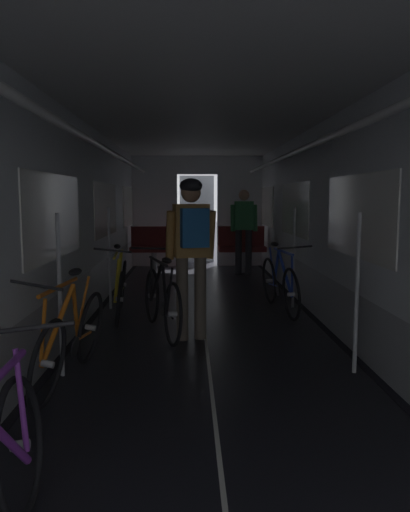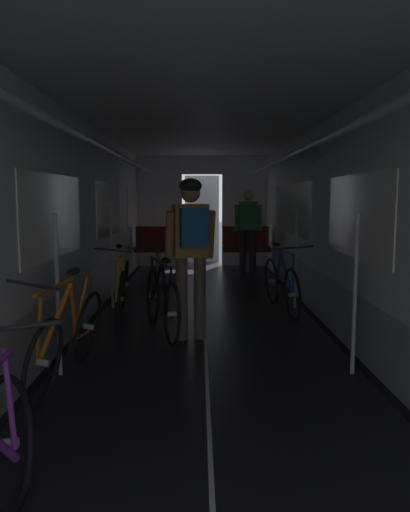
{
  "view_description": "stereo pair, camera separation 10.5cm",
  "coord_description": "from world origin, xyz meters",
  "px_view_note": "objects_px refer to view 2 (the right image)",
  "views": [
    {
      "loc": [
        -0.17,
        -2.04,
        1.52
      ],
      "look_at": [
        0.0,
        3.44,
        0.88
      ],
      "focal_mm": 34.64,
      "sensor_mm": 36.0,
      "label": 1
    },
    {
      "loc": [
        -0.06,
        -2.04,
        1.52
      ],
      "look_at": [
        0.0,
        3.44,
        0.88
      ],
      "focal_mm": 34.64,
      "sensor_mm": 36.0,
      "label": 2
    }
  ],
  "objects_px": {
    "bench_seat_far_left": "(159,245)",
    "bicycle_yellow": "(122,287)",
    "person_cyclist_aisle": "(191,241)",
    "bicycle_orange": "(68,337)",
    "person_standing_near_bench": "(248,226)",
    "bicycle_black_in_aisle": "(161,300)",
    "bench_seat_far_right": "(246,245)",
    "bicycle_blue": "(281,284)"
  },
  "relations": [
    {
      "from": "bench_seat_far_right",
      "to": "bicycle_black_in_aisle",
      "type": "height_order",
      "value": "bench_seat_far_right"
    },
    {
      "from": "bench_seat_far_left",
      "to": "person_standing_near_bench",
      "type": "relative_size",
      "value": 0.58
    },
    {
      "from": "bicycle_blue",
      "to": "person_standing_near_bench",
      "type": "distance_m",
      "value": 3.28
    },
    {
      "from": "bicycle_yellow",
      "to": "person_cyclist_aisle",
      "type": "height_order",
      "value": "person_cyclist_aisle"
    },
    {
      "from": "bicycle_yellow",
      "to": "person_standing_near_bench",
      "type": "xyz_separation_m",
      "value": [
        1.96,
        3.46,
        0.59
      ]
    },
    {
      "from": "bench_seat_far_left",
      "to": "bicycle_blue",
      "type": "distance_m",
      "value": 4.1
    },
    {
      "from": "bench_seat_far_left",
      "to": "bicycle_orange",
      "type": "height_order",
      "value": "bicycle_orange"
    },
    {
      "from": "person_cyclist_aisle",
      "to": "bicycle_black_in_aisle",
      "type": "distance_m",
      "value": 0.81
    },
    {
      "from": "bicycle_blue",
      "to": "bicycle_yellow",
      "type": "distance_m",
      "value": 2.11
    },
    {
      "from": "bench_seat_far_right",
      "to": "bicycle_orange",
      "type": "distance_m",
      "value": 6.46
    },
    {
      "from": "bicycle_blue",
      "to": "person_cyclist_aisle",
      "type": "relative_size",
      "value": 0.98
    },
    {
      "from": "bench_seat_far_left",
      "to": "person_cyclist_aisle",
      "type": "relative_size",
      "value": 0.57
    },
    {
      "from": "bench_seat_far_right",
      "to": "bicycle_black_in_aisle",
      "type": "relative_size",
      "value": 0.6
    },
    {
      "from": "person_standing_near_bench",
      "to": "bench_seat_far_right",
      "type": "bearing_deg",
      "value": 90.41
    },
    {
      "from": "bicycle_blue",
      "to": "bicycle_yellow",
      "type": "relative_size",
      "value": 1.0
    },
    {
      "from": "bicycle_yellow",
      "to": "bicycle_black_in_aisle",
      "type": "xyz_separation_m",
      "value": [
        0.57,
        -0.81,
        0.0
      ]
    },
    {
      "from": "bicycle_black_in_aisle",
      "to": "bench_seat_far_left",
      "type": "bearing_deg",
      "value": 95.04
    },
    {
      "from": "bicycle_yellow",
      "to": "bicycle_black_in_aisle",
      "type": "relative_size",
      "value": 1.03
    },
    {
      "from": "bench_seat_far_right",
      "to": "bicycle_yellow",
      "type": "xyz_separation_m",
      "value": [
        -1.96,
        -3.84,
        -0.19
      ]
    },
    {
      "from": "bench_seat_far_right",
      "to": "bicycle_black_in_aisle",
      "type": "bearing_deg",
      "value": -106.64
    },
    {
      "from": "bicycle_orange",
      "to": "bicycle_yellow",
      "type": "bearing_deg",
      "value": 87.62
    },
    {
      "from": "bicycle_yellow",
      "to": "person_standing_near_bench",
      "type": "bearing_deg",
      "value": 60.49
    },
    {
      "from": "bench_seat_far_right",
      "to": "person_standing_near_bench",
      "type": "relative_size",
      "value": 0.58
    },
    {
      "from": "bench_seat_far_left",
      "to": "bench_seat_far_right",
      "type": "distance_m",
      "value": 1.8
    },
    {
      "from": "person_cyclist_aisle",
      "to": "bicycle_black_in_aisle",
      "type": "xyz_separation_m",
      "value": [
        -0.34,
        0.26,
        -0.69
      ]
    },
    {
      "from": "bicycle_black_in_aisle",
      "to": "person_standing_near_bench",
      "type": "distance_m",
      "value": 4.53
    },
    {
      "from": "bench_seat_far_left",
      "to": "person_cyclist_aisle",
      "type": "bearing_deg",
      "value": -81.3
    },
    {
      "from": "bicycle_orange",
      "to": "person_standing_near_bench",
      "type": "bearing_deg",
      "value": 70.32
    },
    {
      "from": "bicycle_yellow",
      "to": "bicycle_orange",
      "type": "bearing_deg",
      "value": -92.38
    },
    {
      "from": "person_standing_near_bench",
      "to": "bicycle_blue",
      "type": "bearing_deg",
      "value": -87.6
    },
    {
      "from": "bench_seat_far_right",
      "to": "person_standing_near_bench",
      "type": "height_order",
      "value": "person_standing_near_bench"
    },
    {
      "from": "bicycle_black_in_aisle",
      "to": "person_standing_near_bench",
      "type": "relative_size",
      "value": 0.97
    },
    {
      "from": "bicycle_blue",
      "to": "person_cyclist_aisle",
      "type": "height_order",
      "value": "person_cyclist_aisle"
    },
    {
      "from": "bench_seat_far_left",
      "to": "bench_seat_far_right",
      "type": "height_order",
      "value": "same"
    },
    {
      "from": "bench_seat_far_right",
      "to": "bicycle_yellow",
      "type": "bearing_deg",
      "value": -117.01
    },
    {
      "from": "bench_seat_far_left",
      "to": "person_standing_near_bench",
      "type": "bearing_deg",
      "value": -11.79
    },
    {
      "from": "bicycle_black_in_aisle",
      "to": "person_standing_near_bench",
      "type": "height_order",
      "value": "person_standing_near_bench"
    },
    {
      "from": "bench_seat_far_left",
      "to": "bicycle_yellow",
      "type": "xyz_separation_m",
      "value": [
        -0.16,
        -3.84,
        -0.19
      ]
    },
    {
      "from": "bicycle_orange",
      "to": "person_standing_near_bench",
      "type": "height_order",
      "value": "person_standing_near_bench"
    },
    {
      "from": "bicycle_blue",
      "to": "bicycle_black_in_aisle",
      "type": "height_order",
      "value": "bicycle_blue"
    },
    {
      "from": "person_standing_near_bench",
      "to": "person_cyclist_aisle",
      "type": "bearing_deg",
      "value": -103.05
    },
    {
      "from": "bicycle_orange",
      "to": "person_cyclist_aisle",
      "type": "xyz_separation_m",
      "value": [
        1.0,
        1.21,
        0.69
      ]
    }
  ]
}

